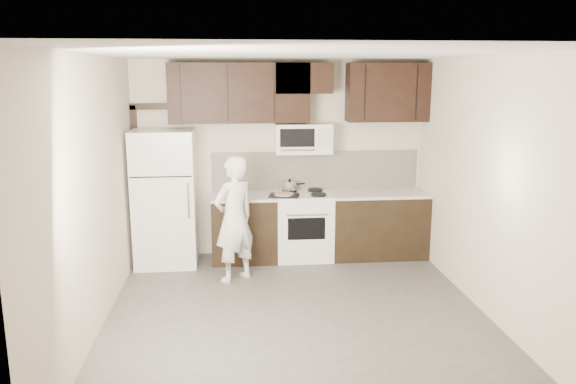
{
  "coord_description": "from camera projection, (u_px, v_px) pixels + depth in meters",
  "views": [
    {
      "loc": [
        -0.63,
        -5.46,
        2.52
      ],
      "look_at": [
        -0.02,
        0.9,
        1.16
      ],
      "focal_mm": 35.0,
      "sensor_mm": 36.0,
      "label": 1
    }
  ],
  "objects": [
    {
      "name": "stove",
      "position": [
        304.0,
        225.0,
        7.72
      ],
      "size": [
        0.76,
        0.66,
        0.94
      ],
      "color": "white",
      "rests_on": "floor"
    },
    {
      "name": "back_wall",
      "position": [
        280.0,
        159.0,
        7.81
      ],
      "size": [
        4.0,
        0.0,
        4.0
      ],
      "primitive_type": "plane",
      "rotation": [
        1.57,
        0.0,
        0.0
      ],
      "color": "beige",
      "rests_on": "ground"
    },
    {
      "name": "baking_tray",
      "position": [
        284.0,
        196.0,
        7.46
      ],
      "size": [
        0.43,
        0.36,
        0.02
      ],
      "primitive_type": "cube",
      "rotation": [
        0.0,
        0.0,
        -0.19
      ],
      "color": "black",
      "rests_on": "counter_run"
    },
    {
      "name": "door_trim",
      "position": [
        139.0,
        168.0,
        7.61
      ],
      "size": [
        0.5,
        0.08,
        2.12
      ],
      "color": "black",
      "rests_on": "floor"
    },
    {
      "name": "person",
      "position": [
        234.0,
        219.0,
        6.8
      ],
      "size": [
        0.68,
        0.64,
        1.56
      ],
      "primitive_type": "imported",
      "rotation": [
        0.0,
        0.0,
        3.8
      ],
      "color": "white",
      "rests_on": "floor"
    },
    {
      "name": "floor",
      "position": [
        298.0,
        317.0,
        5.9
      ],
      "size": [
        4.5,
        4.5,
        0.0
      ],
      "primitive_type": "plane",
      "color": "#4B4947",
      "rests_on": "ground"
    },
    {
      "name": "ceiling",
      "position": [
        299.0,
        53.0,
        5.34
      ],
      "size": [
        4.5,
        4.5,
        0.0
      ],
      "primitive_type": "plane",
      "rotation": [
        3.14,
        0.0,
        0.0
      ],
      "color": "white",
      "rests_on": "back_wall"
    },
    {
      "name": "microwave",
      "position": [
        303.0,
        138.0,
        7.59
      ],
      "size": [
        0.76,
        0.42,
        0.4
      ],
      "color": "white",
      "rests_on": "upper_cabinets"
    },
    {
      "name": "counter_run",
      "position": [
        325.0,
        225.0,
        7.75
      ],
      "size": [
        2.95,
        0.64,
        0.91
      ],
      "color": "black",
      "rests_on": "floor"
    },
    {
      "name": "saucepan",
      "position": [
        290.0,
        186.0,
        7.74
      ],
      "size": [
        0.32,
        0.19,
        0.18
      ],
      "color": "silver",
      "rests_on": "stove"
    },
    {
      "name": "upper_cabinets",
      "position": [
        296.0,
        91.0,
        7.46
      ],
      "size": [
        3.48,
        0.35,
        0.78
      ],
      "color": "black",
      "rests_on": "back_wall"
    },
    {
      "name": "pizza",
      "position": [
        284.0,
        194.0,
        7.45
      ],
      "size": [
        0.3,
        0.3,
        0.02
      ],
      "primitive_type": "cylinder",
      "rotation": [
        0.0,
        0.0,
        -0.19
      ],
      "color": "tan",
      "rests_on": "baking_tray"
    },
    {
      "name": "backsplash",
      "position": [
        315.0,
        170.0,
        7.88
      ],
      "size": [
        2.9,
        0.02,
        0.54
      ],
      "primitive_type": "cube",
      "color": "silver",
      "rests_on": "counter_run"
    },
    {
      "name": "refrigerator",
      "position": [
        165.0,
        198.0,
        7.41
      ],
      "size": [
        0.8,
        0.76,
        1.8
      ],
      "color": "white",
      "rests_on": "floor"
    }
  ]
}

